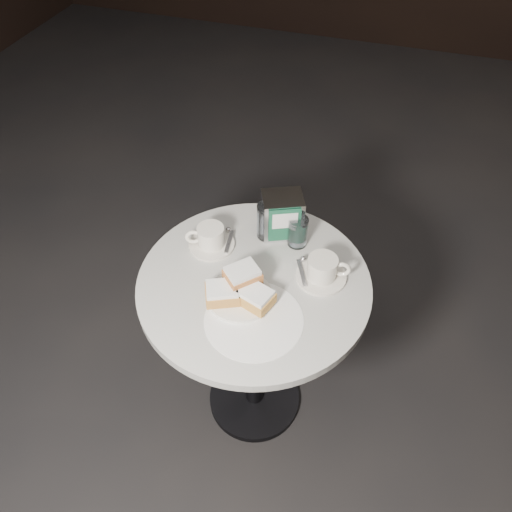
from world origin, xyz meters
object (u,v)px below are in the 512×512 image
object	(u,v)px
beignet_plate	(240,291)
water_glass_left	(269,221)
cafe_table	(254,320)
coffee_cup_left	(211,238)
water_glass_right	(298,232)
coffee_cup_right	(322,270)
napkin_dispenser	(282,215)

from	to	relation	value
beignet_plate	water_glass_left	xyz separation A→B (m)	(0.00, 0.28, 0.02)
cafe_table	coffee_cup_left	world-z (taller)	coffee_cup_left
cafe_table	water_glass_right	size ratio (longest dim) A/B	7.35
beignet_plate	water_glass_right	size ratio (longest dim) A/B	2.10
coffee_cup_left	coffee_cup_right	size ratio (longest dim) A/B	1.08
water_glass_left	water_glass_right	xyz separation A→B (m)	(0.10, -0.01, -0.01)
water_glass_left	water_glass_right	bearing A→B (deg)	-5.63
cafe_table	coffee_cup_right	bearing A→B (deg)	20.58
coffee_cup_left	water_glass_right	distance (m)	0.27
water_glass_left	napkin_dispenser	xyz separation A→B (m)	(0.04, 0.02, 0.01)
beignet_plate	coffee_cup_left	bearing A→B (deg)	131.74
beignet_plate	water_glass_right	distance (m)	0.29
napkin_dispenser	coffee_cup_right	bearing A→B (deg)	-66.20
coffee_cup_left	water_glass_right	bearing A→B (deg)	-2.61
coffee_cup_left	napkin_dispenser	xyz separation A→B (m)	(0.20, 0.13, 0.04)
water_glass_left	water_glass_right	world-z (taller)	water_glass_left
cafe_table	beignet_plate	distance (m)	0.25
cafe_table	napkin_dispenser	xyz separation A→B (m)	(0.02, 0.22, 0.27)
water_glass_left	water_glass_right	size ratio (longest dim) A/B	1.20
cafe_table	coffee_cup_left	xyz separation A→B (m)	(-0.17, 0.10, 0.23)
beignet_plate	water_glass_left	world-z (taller)	water_glass_left
beignet_plate	napkin_dispenser	world-z (taller)	napkin_dispenser
cafe_table	napkin_dispenser	world-z (taller)	napkin_dispenser
coffee_cup_right	beignet_plate	bearing A→B (deg)	-154.12
cafe_table	coffee_cup_left	distance (m)	0.30
cafe_table	beignet_plate	bearing A→B (deg)	-102.32
water_glass_right	napkin_dispenser	size ratio (longest dim) A/B	0.66
beignet_plate	coffee_cup_left	xyz separation A→B (m)	(-0.16, 0.18, -0.00)
beignet_plate	napkin_dispenser	size ratio (longest dim) A/B	1.38
water_glass_left	napkin_dispenser	world-z (taller)	napkin_dispenser
coffee_cup_right	water_glass_right	world-z (taller)	water_glass_right
coffee_cup_left	water_glass_right	world-z (taller)	water_glass_right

